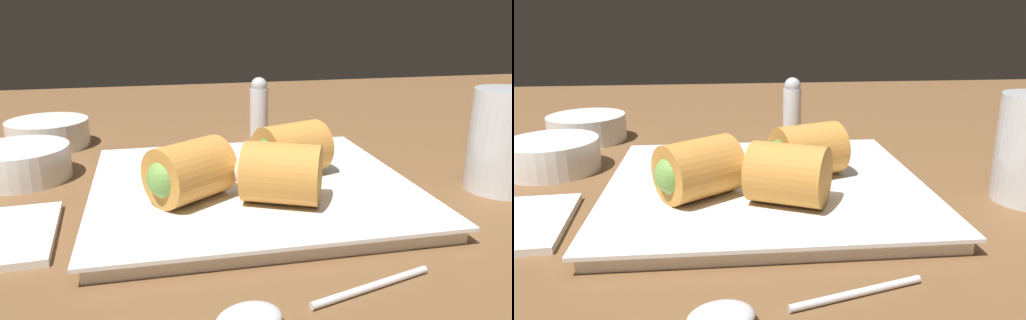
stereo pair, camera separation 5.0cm
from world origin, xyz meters
TOP-DOWN VIEW (x-y plane):
  - table_surface at (0.00, 0.00)cm, footprint 180.00×140.00cm
  - serving_plate at (0.44, 1.52)cm, footprint 28.62×26.75cm
  - roll_front_left at (-6.18, -2.12)cm, footprint 7.92×7.62cm
  - roll_front_right at (3.72, 2.38)cm, footprint 7.58×6.85cm
  - roll_back_left at (1.01, -3.82)cm, footprint 7.69×7.11cm
  - dipping_bowl_near at (-21.95, 11.17)cm, footprint 9.80×9.80cm
  - dipping_bowl_far at (-21.30, 23.36)cm, footprint 9.80×9.80cm
  - spoon at (-3.10, -17.74)cm, footprint 14.99×5.80cm
  - drinking_glass at (23.69, -1.64)cm, footprint 6.51×6.51cm
  - salt_shaker at (5.49, 23.07)cm, footprint 2.44×2.44cm

SIDE VIEW (x-z plane):
  - table_surface at x=0.00cm, z-range 0.00..2.00cm
  - spoon at x=-3.10cm, z-range 1.95..3.29cm
  - serving_plate at x=0.44cm, z-range 2.01..3.51cm
  - dipping_bowl_near at x=-21.95cm, z-range 2.15..5.53cm
  - dipping_bowl_far at x=-21.30cm, z-range 2.15..5.53cm
  - salt_shaker at x=5.49cm, z-range 2.03..9.93cm
  - roll_front_left at x=-6.18cm, z-range 3.50..8.49cm
  - roll_front_right at x=3.72cm, z-range 3.50..8.49cm
  - roll_back_left at x=1.01cm, z-range 3.50..8.49cm
  - drinking_glass at x=23.69cm, z-range 2.00..11.65cm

